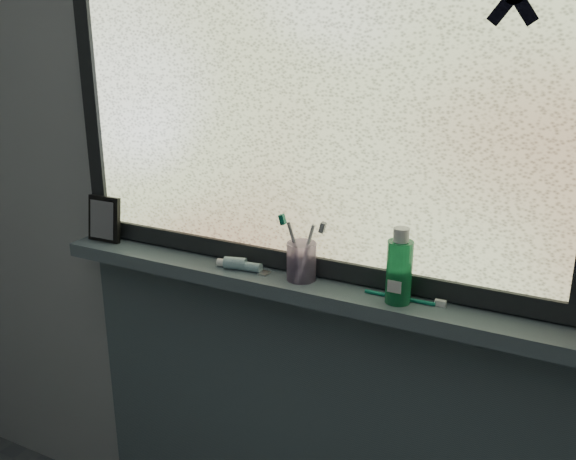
# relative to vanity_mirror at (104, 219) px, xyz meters

# --- Properties ---
(wall_back) EXTENTS (3.00, 0.01, 2.50)m
(wall_back) POSITION_rel_vanity_mirror_xyz_m (0.73, 0.07, 0.16)
(wall_back) COLOR #9EA3A8
(wall_back) RESTS_ON ground
(windowsill) EXTENTS (1.62, 0.14, 0.04)m
(windowsill) POSITION_rel_vanity_mirror_xyz_m (0.73, -0.00, -0.09)
(windowsill) COLOR #4A5B63
(windowsill) RESTS_ON wall_back
(sill_apron) EXTENTS (1.62, 0.02, 0.98)m
(sill_apron) POSITION_rel_vanity_mirror_xyz_m (0.73, 0.05, -0.60)
(sill_apron) COLOR #4A5B63
(sill_apron) RESTS_ON floor
(window_pane) EXTENTS (1.50, 0.01, 1.00)m
(window_pane) POSITION_rel_vanity_mirror_xyz_m (0.73, 0.05, 0.44)
(window_pane) COLOR silver
(window_pane) RESTS_ON wall_back
(frame_bottom) EXTENTS (1.60, 0.03, 0.05)m
(frame_bottom) POSITION_rel_vanity_mirror_xyz_m (0.73, 0.04, -0.04)
(frame_bottom) COLOR black
(frame_bottom) RESTS_ON windowsill
(frame_left) EXTENTS (0.05, 0.03, 1.10)m
(frame_left) POSITION_rel_vanity_mirror_xyz_m (-0.05, 0.04, 0.44)
(frame_left) COLOR black
(frame_left) RESTS_ON wall_back
(vanity_mirror) EXTENTS (0.11, 0.06, 0.14)m
(vanity_mirror) POSITION_rel_vanity_mirror_xyz_m (0.00, 0.00, 0.00)
(vanity_mirror) COLOR black
(vanity_mirror) RESTS_ON windowsill
(toothpaste_tube) EXTENTS (0.19, 0.08, 0.03)m
(toothpaste_tube) POSITION_rel_vanity_mirror_xyz_m (0.50, -0.02, -0.05)
(toothpaste_tube) COLOR white
(toothpaste_tube) RESTS_ON windowsill
(toothbrush_cup) EXTENTS (0.08, 0.08, 0.10)m
(toothbrush_cup) POSITION_rel_vanity_mirror_xyz_m (0.67, 0.00, -0.02)
(toothbrush_cup) COLOR #B898C9
(toothbrush_cup) RESTS_ON windowsill
(toothbrush_lying) EXTENTS (0.22, 0.02, 0.01)m
(toothbrush_lying) POSITION_rel_vanity_mirror_xyz_m (0.94, -0.00, -0.06)
(toothbrush_lying) COLOR #0C7058
(toothbrush_lying) RESTS_ON windowsill
(mouthwash_bottle) EXTENTS (0.06, 0.06, 0.16)m
(mouthwash_bottle) POSITION_rel_vanity_mirror_xyz_m (0.94, -0.02, 0.02)
(mouthwash_bottle) COLOR #1D9653
(mouthwash_bottle) RESTS_ON windowsill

